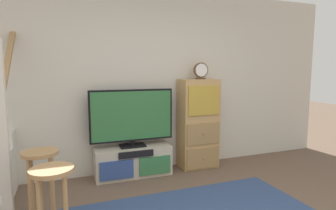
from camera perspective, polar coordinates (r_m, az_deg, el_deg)
name	(u,v)px	position (r m, az deg, el deg)	size (l,w,h in m)	color
back_wall	(147,81)	(4.22, -4.25, 5.00)	(6.40, 0.12, 2.70)	beige
media_console	(133,161)	(4.09, -7.13, -11.37)	(1.08, 0.38, 0.42)	#BCB29E
television	(132,117)	(3.96, -7.36, -2.36)	(1.19, 0.22, 0.82)	black
side_cabinet	(198,124)	(4.33, 6.21, -3.86)	(0.58, 0.38, 1.37)	tan
desk_clock	(201,71)	(4.24, 6.73, 6.96)	(0.23, 0.08, 0.25)	#4C3823
bar_stool_near	(53,191)	(2.50, -22.54, -16.04)	(0.34, 0.34, 0.74)	#A37A4C
bar_stool_far	(41,171)	(2.99, -24.59, -12.18)	(0.34, 0.34, 0.75)	#A37A4C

